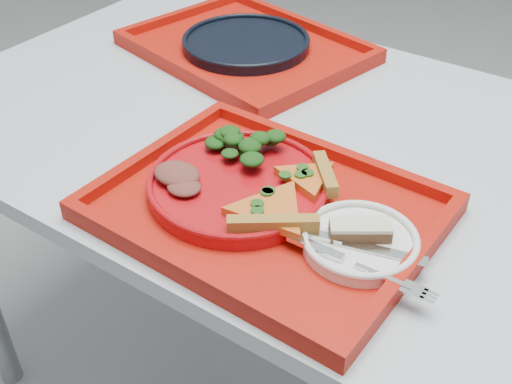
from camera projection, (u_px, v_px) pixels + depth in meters
table at (360, 194)px, 1.06m from camera, size 1.60×0.80×0.75m
tray_main at (266, 211)px, 0.90m from camera, size 0.46×0.36×0.01m
tray_far at (246, 50)px, 1.32m from camera, size 0.52×0.44×0.01m
dinner_plate at (238, 186)px, 0.92m from camera, size 0.26×0.26×0.02m
side_plate at (360, 243)px, 0.83m from camera, size 0.15×0.15×0.01m
navy_plate at (246, 44)px, 1.31m from camera, size 0.26×0.26×0.02m
pizza_slice_a at (272, 208)px, 0.85m from camera, size 0.17×0.18×0.02m
pizza_slice_b at (307, 175)px, 0.91m from camera, size 0.14×0.14×0.02m
salad_heap at (241, 140)px, 0.96m from camera, size 0.09×0.08×0.05m
meat_portion at (177, 174)px, 0.91m from camera, size 0.07×0.06×0.02m
dessert_bar at (360, 230)px, 0.82m from camera, size 0.08×0.07×0.02m
knife at (355, 244)px, 0.81m from camera, size 0.18×0.06×0.01m
fork at (354, 263)px, 0.78m from camera, size 0.19×0.03×0.01m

